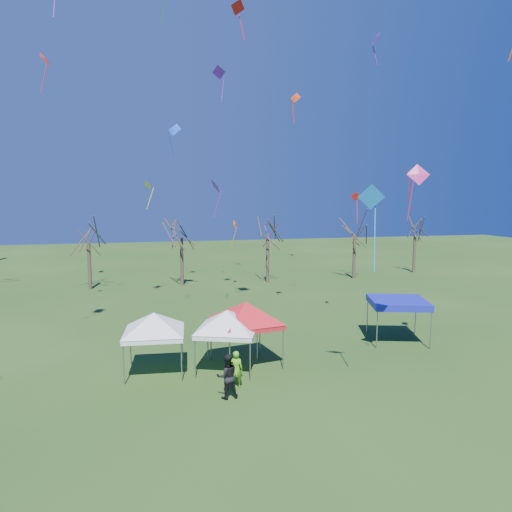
{
  "coord_description": "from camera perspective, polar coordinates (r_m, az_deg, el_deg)",
  "views": [
    {
      "loc": [
        -5.67,
        -19.23,
        8.32
      ],
      "look_at": [
        -0.26,
        3.0,
        5.42
      ],
      "focal_mm": 32.0,
      "sensor_mm": 36.0,
      "label": 1
    }
  ],
  "objects": [
    {
      "name": "person_dark",
      "position": [
        19.71,
        -3.62,
        -14.76
      ],
      "size": [
        0.97,
        0.78,
        1.9
      ],
      "primitive_type": "imported",
      "rotation": [
        0.0,
        0.0,
        3.21
      ],
      "color": "black",
      "rests_on": "ground"
    },
    {
      "name": "kite_5",
      "position": [
        18.95,
        14.21,
        7.0
      ],
      "size": [
        1.16,
        0.8,
        3.54
      ],
      "rotation": [
        0.0,
        0.0,
        2.76
      ],
      "color": "#1682EC",
      "rests_on": "ground"
    },
    {
      "name": "kite_27",
      "position": [
        21.07,
        19.63,
        9.5
      ],
      "size": [
        1.08,
        0.75,
        2.48
      ],
      "rotation": [
        0.0,
        0.0,
        6.03
      ],
      "color": "#D52F82",
      "rests_on": "ground"
    },
    {
      "name": "kite_22",
      "position": [
        42.28,
        1.46,
        3.92
      ],
      "size": [
        0.94,
        1.0,
        2.65
      ],
      "rotation": [
        0.0,
        0.0,
        4.21
      ],
      "color": "#E7337A",
      "rests_on": "ground"
    },
    {
      "name": "kite_18",
      "position": [
        30.72,
        4.93,
        19.03
      ],
      "size": [
        0.75,
        0.74,
        1.88
      ],
      "rotation": [
        0.0,
        0.0,
        5.51
      ],
      "color": "red",
      "rests_on": "ground"
    },
    {
      "name": "tree_1",
      "position": [
        44.25,
        -20.3,
        3.5
      ],
      "size": [
        3.42,
        3.42,
        7.54
      ],
      "color": "#3D2D21",
      "rests_on": "ground"
    },
    {
      "name": "kite_2",
      "position": [
        43.48,
        -24.87,
        21.43
      ],
      "size": [
        1.13,
        1.52,
        3.34
      ],
      "rotation": [
        0.0,
        0.0,
        1.31
      ],
      "color": "red",
      "rests_on": "ground"
    },
    {
      "name": "kite_17",
      "position": [
        30.45,
        19.18,
        9.77
      ],
      "size": [
        0.97,
        1.0,
        2.8
      ],
      "rotation": [
        0.0,
        0.0,
        5.45
      ],
      "color": "red",
      "rests_on": "ground"
    },
    {
      "name": "tent_blue",
      "position": [
        27.97,
        17.33,
        -5.59
      ],
      "size": [
        3.93,
        3.93,
        2.48
      ],
      "rotation": [
        0.0,
        0.0,
        -0.3
      ],
      "color": "gray",
      "rests_on": "ground"
    },
    {
      "name": "tree_2",
      "position": [
        43.78,
        -9.36,
        4.47
      ],
      "size": [
        3.71,
        3.71,
        8.18
      ],
      "color": "#3D2D21",
      "rests_on": "ground"
    },
    {
      "name": "kite_3",
      "position": [
        44.3,
        -2.32,
        28.63
      ],
      "size": [
        1.67,
        1.42,
        3.35
      ],
      "rotation": [
        0.0,
        0.0,
        3.53
      ],
      "color": "red",
      "rests_on": "ground"
    },
    {
      "name": "kite_19",
      "position": [
        41.38,
        -2.64,
        3.93
      ],
      "size": [
        0.76,
        0.89,
        2.39
      ],
      "rotation": [
        0.0,
        0.0,
        1.04
      ],
      "color": "orange",
      "rests_on": "ground"
    },
    {
      "name": "tree_5",
      "position": [
        54.06,
        19.33,
        4.07
      ],
      "size": [
        3.39,
        3.39,
        7.46
      ],
      "color": "#3D2D21",
      "rests_on": "ground"
    },
    {
      "name": "kite_11",
      "position": [
        37.5,
        -10.16,
        15.3
      ],
      "size": [
        1.34,
        1.26,
        2.59
      ],
      "rotation": [
        0.0,
        0.0,
        5.61
      ],
      "color": "blue",
      "rests_on": "ground"
    },
    {
      "name": "kite_1",
      "position": [
        22.54,
        -5.01,
        8.64
      ],
      "size": [
        0.59,
        0.89,
        1.91
      ],
      "rotation": [
        0.0,
        0.0,
        1.67
      ],
      "color": "#5418AE",
      "rests_on": "ground"
    },
    {
      "name": "tent_white_mid",
      "position": [
        22.18,
        -3.61,
        -7.26
      ],
      "size": [
        3.65,
        3.65,
        3.44
      ],
      "rotation": [
        0.0,
        0.0,
        -0.37
      ],
      "color": "gray",
      "rests_on": "ground"
    },
    {
      "name": "tent_red",
      "position": [
        22.81,
        -1.27,
        -6.27
      ],
      "size": [
        4.15,
        4.15,
        3.72
      ],
      "rotation": [
        0.0,
        0.0,
        0.18
      ],
      "color": "gray",
      "rests_on": "ground"
    },
    {
      "name": "kite_13",
      "position": [
        38.62,
        -13.34,
        8.59
      ],
      "size": [
        0.87,
        1.07,
        2.46
      ],
      "rotation": [
        0.0,
        0.0,
        1.98
      ],
      "color": "#DFF91A",
      "rests_on": "ground"
    },
    {
      "name": "tent_white_west",
      "position": [
        22.3,
        -12.67,
        -7.42
      ],
      "size": [
        3.85,
        3.85,
        3.41
      ],
      "rotation": [
        0.0,
        0.0,
        -0.09
      ],
      "color": "gray",
      "rests_on": "ground"
    },
    {
      "name": "kite_12",
      "position": [
        47.73,
        12.34,
        7.22
      ],
      "size": [
        1.12,
        0.72,
        3.23
      ],
      "rotation": [
        0.0,
        0.0,
        2.9
      ],
      "color": "red",
      "rests_on": "ground"
    },
    {
      "name": "person_green",
      "position": [
        20.73,
        -2.52,
        -13.95
      ],
      "size": [
        0.7,
        0.58,
        1.67
      ],
      "primitive_type": "imported",
      "rotation": [
        0.0,
        0.0,
        2.81
      ],
      "color": "#5CAF1C",
      "rests_on": "ground"
    },
    {
      "name": "tree_3",
      "position": [
        44.88,
        1.46,
        4.36
      ],
      "size": [
        3.59,
        3.59,
        7.91
      ],
      "color": "#3D2D21",
      "rests_on": "ground"
    },
    {
      "name": "kite_25",
      "position": [
        26.97,
        14.77,
        24.82
      ],
      "size": [
        0.53,
        0.82,
        1.7
      ],
      "rotation": [
        0.0,
        0.0,
        4.53
      ],
      "color": "#5F169E",
      "rests_on": "ground"
    },
    {
      "name": "tree_4",
      "position": [
        48.13,
        12.28,
        4.37
      ],
      "size": [
        3.58,
        3.58,
        7.89
      ],
      "color": "#3D2D21",
      "rests_on": "ground"
    },
    {
      "name": "kite_24",
      "position": [
        29.48,
        -4.62,
        21.84
      ],
      "size": [
        0.99,
        0.85,
        2.23
      ],
      "rotation": [
        0.0,
        0.0,
        2.62
      ],
      "color": "#6419B3",
      "rests_on": "ground"
    },
    {
      "name": "ground",
      "position": [
        21.71,
        2.64,
        -15.32
      ],
      "size": [
        140.0,
        140.0,
        0.0
      ],
      "primitive_type": "plane",
      "color": "#224516",
      "rests_on": "ground"
    }
  ]
}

